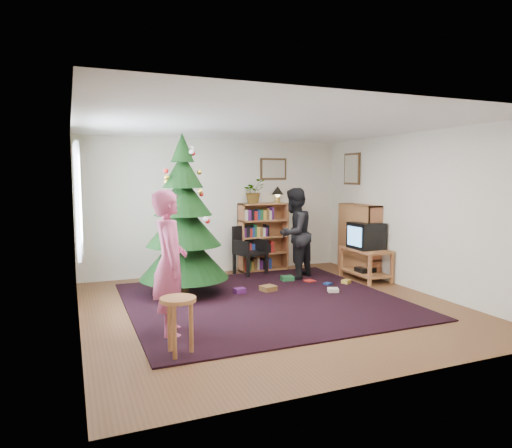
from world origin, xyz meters
name	(u,v)px	position (x,y,z in m)	size (l,w,h in m)	color
floor	(271,306)	(0.00, 0.00, 0.00)	(5.00, 5.00, 0.00)	brown
ceiling	(272,125)	(0.00, 0.00, 2.50)	(5.00, 5.00, 0.00)	white
wall_back	(217,206)	(0.00, 2.50, 1.25)	(5.00, 0.02, 2.50)	silver
wall_front	(390,241)	(0.00, -2.50, 1.25)	(5.00, 0.02, 2.50)	silver
wall_left	(76,225)	(-2.50, 0.00, 1.25)	(0.02, 5.00, 2.50)	silver
wall_right	(416,212)	(2.50, 0.00, 1.25)	(0.02, 5.00, 2.50)	silver
rug	(263,300)	(0.00, 0.30, 0.01)	(3.80, 3.60, 0.02)	black
window_pane	(77,201)	(-2.47, 0.60, 1.50)	(0.04, 1.20, 1.40)	silver
curtain	(79,198)	(-2.43, 1.30, 1.50)	(0.06, 0.35, 1.60)	white
picture_back	(273,169)	(1.15, 2.48, 1.95)	(0.55, 0.03, 0.42)	#4C3319
picture_right	(352,169)	(2.48, 1.75, 1.95)	(0.03, 0.50, 0.60)	#4C3319
christmas_tree	(184,228)	(-0.97, 1.09, 1.02)	(1.35, 1.35, 2.46)	#3F2816
bookshelf_back	(263,236)	(0.88, 2.34, 0.66)	(0.95, 0.30, 1.30)	#9E5B38
bookshelf_right	(359,239)	(2.34, 1.28, 0.66)	(0.30, 0.95, 1.30)	#9E5B38
tv_stand	(366,261)	(2.22, 0.90, 0.33)	(0.51, 0.93, 0.55)	#9E5B38
crt_tv	(366,236)	(2.22, 0.90, 0.78)	(0.49, 0.52, 0.46)	black
armchair	(248,248)	(0.50, 2.16, 0.48)	(0.60, 0.61, 0.89)	black
stool	(178,311)	(-1.59, -1.26, 0.47)	(0.36, 0.36, 0.60)	#9E5B38
person_standing	(170,263)	(-1.53, -0.57, 0.83)	(0.60, 0.40, 1.66)	#D15385
person_by_chair	(294,234)	(1.08, 1.44, 0.80)	(0.78, 0.61, 1.61)	black
potted_plant	(254,191)	(0.68, 2.34, 1.53)	(0.41, 0.36, 0.46)	gray
table_lamp	(278,192)	(1.18, 2.34, 1.51)	(0.24, 0.24, 0.32)	#A57F33
floor_clutter	(302,285)	(0.92, 0.80, 0.04)	(2.08, 1.18, 0.08)	#A51E19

